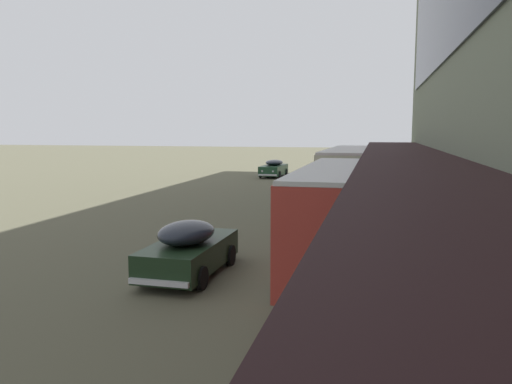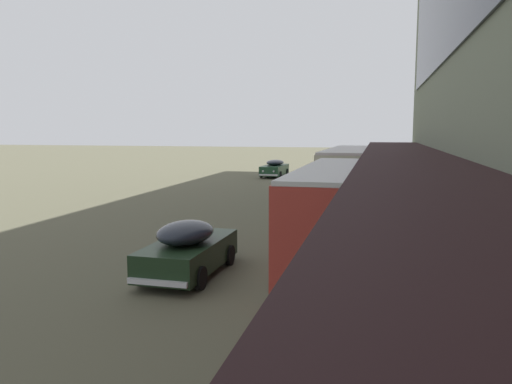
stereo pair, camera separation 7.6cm
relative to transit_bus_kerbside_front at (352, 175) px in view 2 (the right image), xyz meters
The scene contains 7 objects.
transit_bus_kerbside_front is the anchor object (origin of this frame).
transit_bus_kerbside_rear 11.64m from the transit_bus_kerbside_front, 88.60° to the right, with size 2.77×9.26×3.16m.
sedan_trailing_mid 9.59m from the transit_bus_kerbside_front, 90.57° to the left, with size 2.09×4.70×1.48m.
sedan_oncoming_rear 19.44m from the transit_bus_kerbside_front, 113.71° to the left, with size 1.96×4.99×1.54m.
sedan_far_back 13.93m from the transit_bus_kerbside_front, 106.98° to the right, with size 1.96×4.34×1.63m.
sedan_oncoming_front 18.98m from the transit_bus_kerbside_front, 90.28° to the left, with size 2.15×4.42×1.42m.
pedestrian_at_kerb 19.63m from the transit_bus_kerbside_front, 82.20° to the right, with size 0.58×0.38×1.86m.
Camera 2 is at (5.36, -1.35, 4.27)m, focal length 35.00 mm.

